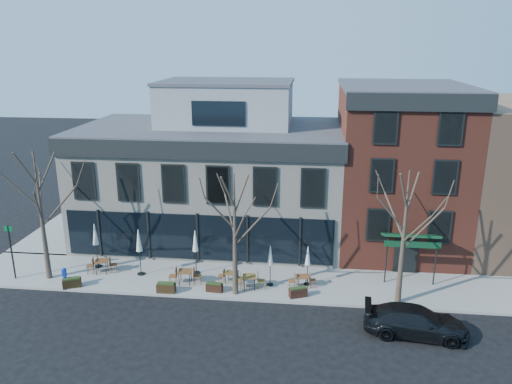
# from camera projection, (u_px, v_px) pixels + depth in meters

# --- Properties ---
(ground) EXTENTS (120.00, 120.00, 0.00)m
(ground) POSITION_uv_depth(u_px,v_px,m) (199.00, 264.00, 32.38)
(ground) COLOR black
(ground) RESTS_ON ground
(sidewalk_front) EXTENTS (33.50, 4.70, 0.15)m
(sidewalk_front) POSITION_uv_depth(u_px,v_px,m) (244.00, 281.00, 29.97)
(sidewalk_front) COLOR gray
(sidewalk_front) RESTS_ON ground
(sidewalk_side) EXTENTS (4.50, 12.00, 0.15)m
(sidewalk_side) POSITION_uv_depth(u_px,v_px,m) (75.00, 224.00, 39.25)
(sidewalk_side) COLOR gray
(sidewalk_side) RESTS_ON ground
(corner_building) EXTENTS (18.39, 10.39, 11.10)m
(corner_building) POSITION_uv_depth(u_px,v_px,m) (213.00, 174.00, 35.82)
(corner_building) COLOR beige
(corner_building) RESTS_ON ground
(red_brick_building) EXTENTS (8.20, 11.78, 11.18)m
(red_brick_building) POSITION_uv_depth(u_px,v_px,m) (398.00, 167.00, 34.11)
(red_brick_building) COLOR brown
(red_brick_building) RESTS_ON ground
(tree_corner) EXTENTS (3.93, 3.98, 7.92)m
(tree_corner) POSITION_uv_depth(u_px,v_px,m) (41.00, 214.00, 29.00)
(tree_corner) COLOR #382B21
(tree_corner) RESTS_ON sidewalk_front
(tree_mid) EXTENTS (3.50, 3.55, 7.04)m
(tree_mid) POSITION_uv_depth(u_px,v_px,m) (235.00, 234.00, 27.25)
(tree_mid) COLOR #382B21
(tree_mid) RESTS_ON sidewalk_front
(tree_right) EXTENTS (3.72, 3.77, 7.48)m
(tree_right) POSITION_uv_depth(u_px,v_px,m) (404.00, 237.00, 26.23)
(tree_right) COLOR #382B21
(tree_right) RESTS_ON sidewalk_front
(sign_pole) EXTENTS (0.50, 0.10, 3.40)m
(sign_pole) POSITION_uv_depth(u_px,v_px,m) (11.00, 249.00, 29.56)
(sign_pole) COLOR black
(sign_pole) RESTS_ON sidewalk_front
(parked_sedan) EXTENTS (5.17, 2.51, 1.45)m
(parked_sedan) POSITION_uv_depth(u_px,v_px,m) (416.00, 322.00, 24.40)
(parked_sedan) COLOR black
(parked_sedan) RESTS_ON ground
(call_box) EXTENTS (0.24, 0.24, 1.23)m
(call_box) POSITION_uv_depth(u_px,v_px,m) (65.00, 277.00, 28.89)
(call_box) COLOR #0D31B0
(call_box) RESTS_ON sidewalk_front
(cafe_set_0) EXTENTS (1.91, 0.91, 0.98)m
(cafe_set_0) POSITION_uv_depth(u_px,v_px,m) (102.00, 265.00, 30.72)
(cafe_set_0) COLOR brown
(cafe_set_0) RESTS_ON sidewalk_front
(cafe_set_2) EXTENTS (1.96, 0.84, 1.02)m
(cafe_set_2) POSITION_uv_depth(u_px,v_px,m) (185.00, 276.00, 29.28)
(cafe_set_2) COLOR brown
(cafe_set_2) RESTS_ON sidewalk_front
(cafe_set_3) EXTENTS (1.60, 0.73, 0.82)m
(cafe_set_3) POSITION_uv_depth(u_px,v_px,m) (231.00, 276.00, 29.40)
(cafe_set_3) COLOR brown
(cafe_set_3) RESTS_ON sidewalk_front
(cafe_set_4) EXTENTS (1.91, 0.85, 0.98)m
(cafe_set_4) POSITION_uv_depth(u_px,v_px,m) (249.00, 281.00, 28.71)
(cafe_set_4) COLOR brown
(cafe_set_4) RESTS_ON sidewalk_front
(cafe_set_5) EXTENTS (1.68, 0.77, 0.86)m
(cafe_set_5) POSITION_uv_depth(u_px,v_px,m) (302.00, 280.00, 28.89)
(cafe_set_5) COLOR brown
(cafe_set_5) RESTS_ON sidewalk_front
(umbrella_0) EXTENTS (0.46, 0.46, 2.88)m
(umbrella_0) POSITION_uv_depth(u_px,v_px,m) (95.00, 237.00, 31.10)
(umbrella_0) COLOR black
(umbrella_0) RESTS_ON sidewalk_front
(umbrella_1) EXTENTS (0.47, 0.47, 2.95)m
(umbrella_1) POSITION_uv_depth(u_px,v_px,m) (139.00, 243.00, 30.02)
(umbrella_1) COLOR black
(umbrella_1) RESTS_ON sidewalk_front
(umbrella_2) EXTENTS (0.45, 0.45, 2.82)m
(umbrella_2) POSITION_uv_depth(u_px,v_px,m) (195.00, 243.00, 30.20)
(umbrella_2) COLOR black
(umbrella_2) RESTS_ON sidewalk_front
(umbrella_3) EXTENTS (0.40, 0.40, 2.50)m
(umbrella_3) POSITION_uv_depth(u_px,v_px,m) (270.00, 257.00, 28.75)
(umbrella_3) COLOR black
(umbrella_3) RESTS_ON sidewalk_front
(umbrella_4) EXTENTS (0.39, 0.39, 2.42)m
(umbrella_4) POSITION_uv_depth(u_px,v_px,m) (308.00, 258.00, 28.85)
(umbrella_4) COLOR black
(umbrella_4) RESTS_ON sidewalk_front
(planter_0) EXTENTS (1.12, 0.79, 0.58)m
(planter_0) POSITION_uv_depth(u_px,v_px,m) (72.00, 283.00, 28.95)
(planter_0) COLOR black
(planter_0) RESTS_ON sidewalk_front
(planter_1) EXTENTS (1.06, 0.44, 0.59)m
(planter_1) POSITION_uv_depth(u_px,v_px,m) (166.00, 287.00, 28.36)
(planter_1) COLOR #302110
(planter_1) RESTS_ON sidewalk_front
(planter_2) EXTENTS (0.97, 0.47, 0.53)m
(planter_2) POSITION_uv_depth(u_px,v_px,m) (214.00, 287.00, 28.47)
(planter_2) COLOR black
(planter_2) RESTS_ON sidewalk_front
(planter_3) EXTENTS (1.08, 0.74, 0.56)m
(planter_3) POSITION_uv_depth(u_px,v_px,m) (298.00, 292.00, 27.86)
(planter_3) COLOR black
(planter_3) RESTS_ON sidewalk_front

